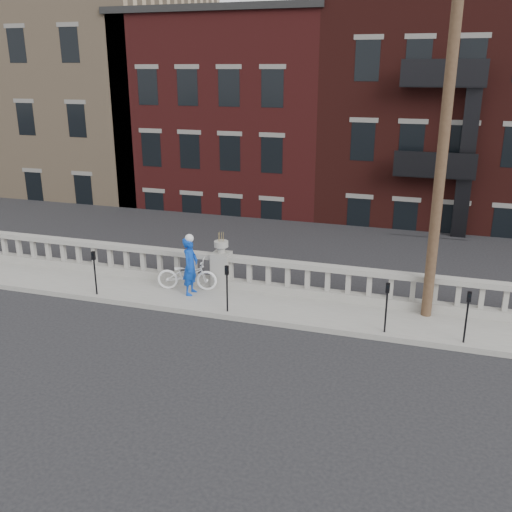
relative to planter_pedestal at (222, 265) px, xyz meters
The scene contains 12 objects.
ground 4.04m from the planter_pedestal, 90.00° to the right, with size 120.00×120.00×0.00m, color black.
sidewalk 1.21m from the planter_pedestal, 90.00° to the right, with size 32.00×2.20×0.15m, color gray.
balustrade 0.19m from the planter_pedestal, ahead, with size 28.00×0.34×1.03m.
planter_pedestal is the anchor object (origin of this frame).
lower_level 19.19m from the planter_pedestal, 88.31° to the left, with size 80.00×44.00×20.80m.
utility_pole 7.61m from the planter_pedestal, ahead, with size 1.60×0.28×10.00m.
parking_meter_a 3.83m from the planter_pedestal, 151.91° to the right, with size 0.10×0.09×1.36m.
parking_meter_b 2.00m from the planter_pedestal, 64.66° to the right, with size 0.10×0.09×1.36m.
parking_meter_c 5.51m from the planter_pedestal, 19.07° to the right, with size 0.10×0.09×1.36m.
parking_meter_d 7.38m from the planter_pedestal, 14.13° to the right, with size 0.10×0.09×1.36m.
bicycle 1.11m from the planter_pedestal, 146.70° to the right, with size 0.65×1.85×0.97m, color white.
cyclist 1.12m from the planter_pedestal, 126.66° to the right, with size 0.65×0.42×1.77m, color #0B39AD.
Camera 1 is at (6.11, -11.68, 6.69)m, focal length 40.00 mm.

